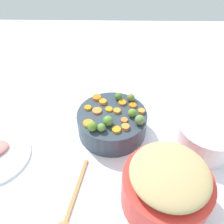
% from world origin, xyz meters
% --- Properties ---
extents(tabletop, '(2.40, 2.40, 0.02)m').
position_xyz_m(tabletop, '(0.00, 0.00, 0.01)').
color(tabletop, white).
rests_on(tabletop, ground).
extents(serving_bowl_carrots, '(0.28, 0.28, 0.10)m').
position_xyz_m(serving_bowl_carrots, '(-0.02, -0.01, 0.07)').
color(serving_bowl_carrots, '#2D3845').
rests_on(serving_bowl_carrots, tabletop).
extents(metal_pot, '(0.26, 0.26, 0.13)m').
position_xyz_m(metal_pot, '(-0.32, -0.17, 0.08)').
color(metal_pot, red).
rests_on(metal_pot, tabletop).
extents(stuffing_mound, '(0.23, 0.23, 0.05)m').
position_xyz_m(stuffing_mound, '(-0.32, -0.17, 0.17)').
color(stuffing_mound, tan).
rests_on(stuffing_mound, metal_pot).
extents(carrot_slice_0, '(0.04, 0.04, 0.01)m').
position_xyz_m(carrot_slice_0, '(0.05, -0.05, 0.12)').
color(carrot_slice_0, orange).
rests_on(carrot_slice_0, serving_bowl_carrots).
extents(carrot_slice_1, '(0.04, 0.04, 0.01)m').
position_xyz_m(carrot_slice_1, '(-0.01, -0.12, 0.12)').
color(carrot_slice_1, orange).
rests_on(carrot_slice_1, serving_bowl_carrots).
extents(carrot_slice_2, '(0.03, 0.03, 0.01)m').
position_xyz_m(carrot_slice_2, '(-0.11, -0.02, 0.12)').
color(carrot_slice_2, orange).
rests_on(carrot_slice_2, serving_bowl_carrots).
extents(carrot_slice_3, '(0.05, 0.05, 0.01)m').
position_xyz_m(carrot_slice_3, '(0.08, 0.06, 0.12)').
color(carrot_slice_3, orange).
rests_on(carrot_slice_3, serving_bowl_carrots).
extents(carrot_slice_4, '(0.04, 0.04, 0.01)m').
position_xyz_m(carrot_slice_4, '(-0.09, -0.06, 0.12)').
color(carrot_slice_4, orange).
rests_on(carrot_slice_4, serving_bowl_carrots).
extents(carrot_slice_5, '(0.04, 0.04, 0.01)m').
position_xyz_m(carrot_slice_5, '(0.01, 0.09, 0.12)').
color(carrot_slice_5, orange).
rests_on(carrot_slice_5, serving_bowl_carrots).
extents(carrot_slice_6, '(0.05, 0.05, 0.01)m').
position_xyz_m(carrot_slice_6, '(-0.01, 0.05, 0.12)').
color(carrot_slice_6, orange).
rests_on(carrot_slice_6, serving_bowl_carrots).
extents(carrot_slice_7, '(0.04, 0.04, 0.01)m').
position_xyz_m(carrot_slice_7, '(0.01, 0.01, 0.12)').
color(carrot_slice_7, orange).
rests_on(carrot_slice_7, serving_bowl_carrots).
extents(carrot_slice_8, '(0.05, 0.05, 0.01)m').
position_xyz_m(carrot_slice_8, '(-0.08, 0.08, 0.12)').
color(carrot_slice_8, orange).
rests_on(carrot_slice_8, serving_bowl_carrots).
extents(carrot_slice_9, '(0.04, 0.04, 0.01)m').
position_xyz_m(carrot_slice_9, '(0.03, -0.09, 0.12)').
color(carrot_slice_9, orange).
rests_on(carrot_slice_9, serving_bowl_carrots).
extents(carrot_slice_10, '(0.03, 0.03, 0.01)m').
position_xyz_m(carrot_slice_10, '(-0.06, -0.05, 0.12)').
color(carrot_slice_10, orange).
rests_on(carrot_slice_10, serving_bowl_carrots).
extents(carrot_slice_11, '(0.04, 0.04, 0.01)m').
position_xyz_m(carrot_slice_11, '(-0.01, -0.03, 0.12)').
color(carrot_slice_11, orange).
rests_on(carrot_slice_11, serving_bowl_carrots).
extents(carrot_slice_12, '(0.03, 0.03, 0.01)m').
position_xyz_m(carrot_slice_12, '(0.05, 0.03, 0.12)').
color(carrot_slice_12, orange).
rests_on(carrot_slice_12, serving_bowl_carrots).
extents(brussels_sprout_0, '(0.03, 0.03, 0.03)m').
position_xyz_m(brussels_sprout_0, '(0.07, -0.03, 0.13)').
color(brussels_sprout_0, '#457024').
rests_on(brussels_sprout_0, serving_bowl_carrots).
extents(brussels_sprout_1, '(0.03, 0.03, 0.03)m').
position_xyz_m(brussels_sprout_1, '(-0.03, -0.08, 0.13)').
color(brussels_sprout_1, olive).
rests_on(brussels_sprout_1, serving_bowl_carrots).
extents(brussels_sprout_2, '(0.03, 0.03, 0.03)m').
position_xyz_m(brussels_sprout_2, '(0.06, -0.08, 0.13)').
color(brussels_sprout_2, olive).
rests_on(brussels_sprout_2, serving_bowl_carrots).
extents(brussels_sprout_3, '(0.04, 0.04, 0.04)m').
position_xyz_m(brussels_sprout_3, '(-0.07, -0.11, 0.14)').
color(brussels_sprout_3, '#587C40').
rests_on(brussels_sprout_3, serving_bowl_carrots).
extents(brussels_sprout_4, '(0.04, 0.04, 0.04)m').
position_xyz_m(brussels_sprout_4, '(-0.10, 0.06, 0.13)').
color(brussels_sprout_4, '#567D27').
rests_on(brussels_sprout_4, serving_bowl_carrots).
extents(brussels_sprout_5, '(0.04, 0.04, 0.04)m').
position_xyz_m(brussels_sprout_5, '(-0.08, 0.01, 0.14)').
color(brussels_sprout_5, '#508230').
rests_on(brussels_sprout_5, serving_bowl_carrots).
extents(brussels_sprout_6, '(0.03, 0.03, 0.03)m').
position_xyz_m(brussels_sprout_6, '(-0.11, 0.03, 0.13)').
color(brussels_sprout_6, '#5A8637').
rests_on(brussels_sprout_6, serving_bowl_carrots).
extents(wooden_spoon, '(0.29, 0.08, 0.01)m').
position_xyz_m(wooden_spoon, '(-0.37, 0.12, 0.03)').
color(wooden_spoon, '#AE7741').
rests_on(wooden_spoon, tabletop).
extents(casserole_dish, '(0.23, 0.23, 0.11)m').
position_xyz_m(casserole_dish, '(-0.09, -0.37, 0.07)').
color(casserole_dish, white).
rests_on(casserole_dish, tabletop).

